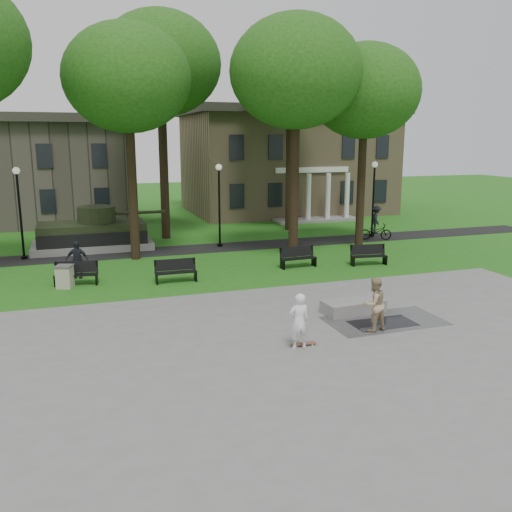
{
  "coord_description": "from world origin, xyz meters",
  "views": [
    {
      "loc": [
        -7.38,
        -17.54,
        6.13
      ],
      "look_at": [
        -0.41,
        3.06,
        1.4
      ],
      "focal_mm": 38.0,
      "sensor_mm": 36.0,
      "label": 1
    }
  ],
  "objects_px": {
    "skateboarder": "(299,321)",
    "trash_bin": "(65,276)",
    "park_bench_0": "(76,273)",
    "concrete_block": "(353,306)",
    "cyclist": "(376,226)",
    "friend_watching": "(374,304)"
  },
  "relations": [
    {
      "from": "skateboarder",
      "to": "trash_bin",
      "type": "xyz_separation_m",
      "value": [
        -6.61,
        9.41,
        -0.38
      ]
    },
    {
      "from": "park_bench_0",
      "to": "trash_bin",
      "type": "xyz_separation_m",
      "value": [
        -0.45,
        -0.37,
        -0.04
      ]
    },
    {
      "from": "concrete_block",
      "to": "cyclist",
      "type": "relative_size",
      "value": 1.03
    },
    {
      "from": "concrete_block",
      "to": "friend_watching",
      "type": "xyz_separation_m",
      "value": [
        -0.29,
        -1.86,
        0.66
      ]
    },
    {
      "from": "cyclist",
      "to": "trash_bin",
      "type": "xyz_separation_m",
      "value": [
        -18.11,
        -5.48,
        -0.38
      ]
    },
    {
      "from": "cyclist",
      "to": "trash_bin",
      "type": "distance_m",
      "value": 18.93
    },
    {
      "from": "friend_watching",
      "to": "trash_bin",
      "type": "relative_size",
      "value": 1.85
    },
    {
      "from": "friend_watching",
      "to": "park_bench_0",
      "type": "xyz_separation_m",
      "value": [
        -9.06,
        9.12,
        -0.38
      ]
    },
    {
      "from": "skateboarder",
      "to": "trash_bin",
      "type": "distance_m",
      "value": 11.5
    },
    {
      "from": "concrete_block",
      "to": "friend_watching",
      "type": "distance_m",
      "value": 1.99
    },
    {
      "from": "friend_watching",
      "to": "cyclist",
      "type": "relative_size",
      "value": 0.84
    },
    {
      "from": "concrete_block",
      "to": "trash_bin",
      "type": "bearing_deg",
      "value": 144.87
    },
    {
      "from": "cyclist",
      "to": "park_bench_0",
      "type": "height_order",
      "value": "cyclist"
    },
    {
      "from": "trash_bin",
      "to": "cyclist",
      "type": "bearing_deg",
      "value": 16.84
    },
    {
      "from": "cyclist",
      "to": "park_bench_0",
      "type": "distance_m",
      "value": 18.39
    },
    {
      "from": "cyclist",
      "to": "park_bench_0",
      "type": "bearing_deg",
      "value": 127.27
    },
    {
      "from": "cyclist",
      "to": "trash_bin",
      "type": "relative_size",
      "value": 2.22
    },
    {
      "from": "concrete_block",
      "to": "cyclist",
      "type": "bearing_deg",
      "value": 56.11
    },
    {
      "from": "concrete_block",
      "to": "cyclist",
      "type": "distance_m",
      "value": 14.92
    },
    {
      "from": "skateboarder",
      "to": "trash_bin",
      "type": "bearing_deg",
      "value": -53.53
    },
    {
      "from": "park_bench_0",
      "to": "friend_watching",
      "type": "bearing_deg",
      "value": -35.05
    },
    {
      "from": "skateboarder",
      "to": "cyclist",
      "type": "distance_m",
      "value": 18.81
    }
  ]
}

